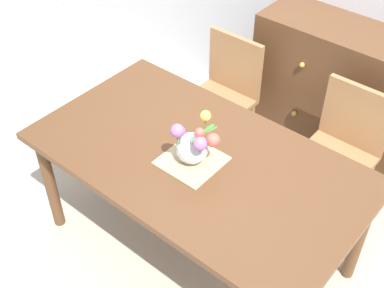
{
  "coord_description": "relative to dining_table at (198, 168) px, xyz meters",
  "views": [
    {
      "loc": [
        1.24,
        -1.53,
        2.6
      ],
      "look_at": [
        0.0,
        -0.05,
        0.89
      ],
      "focal_mm": 48.1,
      "sensor_mm": 36.0,
      "label": 1
    }
  ],
  "objects": [
    {
      "name": "ground_plane",
      "position": [
        0.0,
        0.0,
        -0.68
      ],
      "size": [
        12.0,
        12.0,
        0.0
      ],
      "primitive_type": "plane",
      "color": "#B7AD99"
    },
    {
      "name": "dining_table",
      "position": [
        0.0,
        0.0,
        0.0
      ],
      "size": [
        1.78,
        1.0,
        0.77
      ],
      "color": "brown",
      "rests_on": "ground_plane"
    },
    {
      "name": "chair_left",
      "position": [
        -0.45,
        0.84,
        -0.16
      ],
      "size": [
        0.42,
        0.42,
        0.9
      ],
      "rotation": [
        0.0,
        0.0,
        3.14
      ],
      "color": "#9E7047",
      "rests_on": "ground_plane"
    },
    {
      "name": "chair_right",
      "position": [
        0.45,
        0.84,
        -0.16
      ],
      "size": [
        0.42,
        0.42,
        0.9
      ],
      "rotation": [
        0.0,
        0.0,
        3.14
      ],
      "color": "#9E7047",
      "rests_on": "ground_plane"
    },
    {
      "name": "dresser",
      "position": [
        0.28,
        1.33,
        -0.18
      ],
      "size": [
        1.4,
        0.47,
        1.0
      ],
      "color": "brown",
      "rests_on": "ground_plane"
    },
    {
      "name": "placemat",
      "position": [
        0.0,
        -0.05,
        0.09
      ],
      "size": [
        0.3,
        0.3,
        0.01
      ],
      "primitive_type": "cube",
      "color": "tan",
      "rests_on": "dining_table"
    },
    {
      "name": "flower_vase",
      "position": [
        0.01,
        -0.05,
        0.21
      ],
      "size": [
        0.23,
        0.24,
        0.27
      ],
      "color": "silver",
      "rests_on": "placemat"
    }
  ]
}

